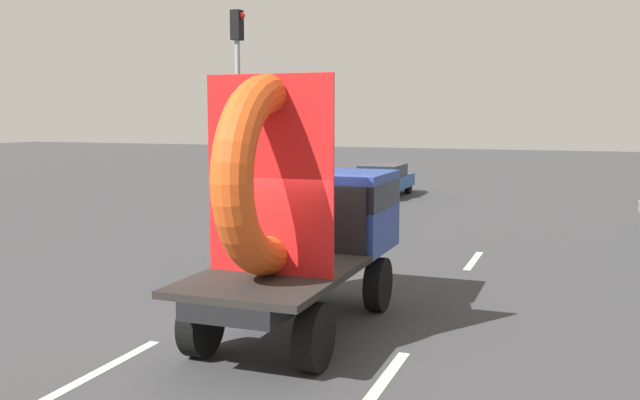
{
  "coord_description": "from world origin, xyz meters",
  "views": [
    {
      "loc": [
        4.41,
        -9.53,
        3.38
      ],
      "look_at": [
        0.36,
        1.28,
        1.96
      ],
      "focal_mm": 39.23,
      "sensor_mm": 36.0,
      "label": 1
    }
  ],
  "objects": [
    {
      "name": "lane_dash_right_near",
      "position": [
        2.17,
        -1.35,
        0.0
      ],
      "size": [
        0.16,
        2.46,
        0.01
      ],
      "primitive_type": "cube",
      "rotation": [
        0.0,
        0.0,
        1.57
      ],
      "color": "beige",
      "rests_on": "ground_plane"
    },
    {
      "name": "lane_dash_left_near",
      "position": [
        -1.45,
        -2.1,
        0.0
      ],
      "size": [
        0.16,
        2.32,
        0.01
      ],
      "primitive_type": "cube",
      "rotation": [
        0.0,
        0.0,
        1.57
      ],
      "color": "beige",
      "rests_on": "ground_plane"
    },
    {
      "name": "lane_dash_left_far",
      "position": [
        -1.45,
        6.69,
        0.0
      ],
      "size": [
        0.16,
        2.9,
        0.01
      ],
      "primitive_type": "cube",
      "rotation": [
        0.0,
        0.0,
        1.57
      ],
      "color": "beige",
      "rests_on": "ground_plane"
    },
    {
      "name": "lane_dash_right_far",
      "position": [
        2.17,
        6.65,
        0.0
      ],
      "size": [
        0.16,
        2.13,
        0.01
      ],
      "primitive_type": "cube",
      "rotation": [
        0.0,
        0.0,
        1.57
      ],
      "color": "beige",
      "rests_on": "ground_plane"
    },
    {
      "name": "distant_sedan",
      "position": [
        -3.25,
        18.44,
        0.71
      ],
      "size": [
        1.73,
        4.04,
        1.32
      ],
      "color": "black",
      "rests_on": "ground_plane"
    },
    {
      "name": "flatbed_truck",
      "position": [
        0.36,
        0.62,
        1.8
      ],
      "size": [
        2.02,
        4.88,
        3.93
      ],
      "color": "black",
      "rests_on": "ground_plane"
    },
    {
      "name": "ground_plane",
      "position": [
        0.0,
        0.0,
        0.0
      ],
      "size": [
        120.0,
        120.0,
        0.0
      ],
      "primitive_type": "plane",
      "color": "#38383A"
    },
    {
      "name": "traffic_light",
      "position": [
        -5.64,
        10.06,
        4.21
      ],
      "size": [
        0.42,
        0.36,
        6.54
      ],
      "color": "gray",
      "rests_on": "ground_plane"
    }
  ]
}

